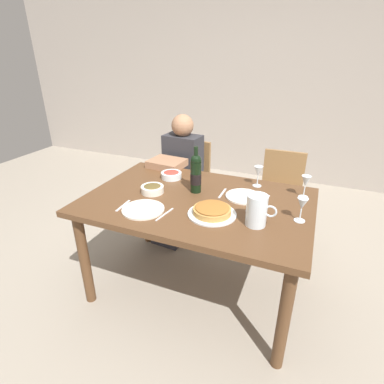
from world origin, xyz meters
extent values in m
plane|color=gray|center=(0.00, 0.00, 0.00)|extent=(8.00, 8.00, 0.00)
cube|color=#A3998E|center=(0.00, 2.56, 1.40)|extent=(8.00, 0.10, 2.80)
cube|color=brown|center=(0.00, 0.00, 0.74)|extent=(1.50, 1.00, 0.04)
cylinder|color=brown|center=(-0.67, -0.42, 0.36)|extent=(0.07, 0.07, 0.72)
cylinder|color=brown|center=(0.67, -0.42, 0.36)|extent=(0.07, 0.07, 0.72)
cylinder|color=brown|center=(-0.67, 0.42, 0.36)|extent=(0.07, 0.07, 0.72)
cylinder|color=brown|center=(0.67, 0.42, 0.36)|extent=(0.07, 0.07, 0.72)
cylinder|color=black|center=(-0.06, 0.11, 0.87)|extent=(0.08, 0.08, 0.22)
sphere|color=black|center=(-0.06, 0.11, 0.99)|extent=(0.08, 0.08, 0.08)
cylinder|color=black|center=(-0.06, 0.11, 1.05)|extent=(0.03, 0.03, 0.09)
cylinder|color=black|center=(-0.06, 0.11, 0.86)|extent=(0.08, 0.08, 0.08)
cylinder|color=silver|center=(0.43, -0.18, 0.85)|extent=(0.12, 0.12, 0.19)
cylinder|color=silver|center=(0.43, -0.18, 0.82)|extent=(0.11, 0.11, 0.11)
torus|color=silver|center=(0.51, -0.18, 0.86)|extent=(0.07, 0.01, 0.07)
cylinder|color=silver|center=(0.16, -0.16, 0.77)|extent=(0.30, 0.30, 0.01)
cylinder|color=#C18E47|center=(0.16, -0.16, 0.79)|extent=(0.23, 0.23, 0.03)
ellipsoid|color=#9E6028|center=(0.16, -0.16, 0.81)|extent=(0.21, 0.21, 0.02)
cylinder|color=silver|center=(-0.33, 0.27, 0.78)|extent=(0.16, 0.16, 0.05)
ellipsoid|color=#B2382D|center=(-0.33, 0.27, 0.80)|extent=(0.13, 0.13, 0.03)
cylinder|color=silver|center=(-0.33, -0.02, 0.78)|extent=(0.16, 0.16, 0.05)
ellipsoid|color=brown|center=(-0.33, -0.02, 0.80)|extent=(0.13, 0.13, 0.03)
cylinder|color=silver|center=(0.66, -0.04, 0.76)|extent=(0.06, 0.06, 0.00)
cylinder|color=silver|center=(0.66, -0.04, 0.80)|extent=(0.01, 0.01, 0.07)
cone|color=silver|center=(0.66, -0.04, 0.87)|extent=(0.06, 0.06, 0.07)
cylinder|color=silver|center=(0.66, 0.31, 0.76)|extent=(0.06, 0.06, 0.00)
cylinder|color=silver|center=(0.66, 0.31, 0.80)|extent=(0.01, 0.01, 0.08)
cone|color=silver|center=(0.66, 0.31, 0.88)|extent=(0.06, 0.06, 0.08)
cylinder|color=silver|center=(0.33, 0.37, 0.76)|extent=(0.06, 0.06, 0.00)
cylinder|color=silver|center=(0.33, 0.37, 0.80)|extent=(0.01, 0.01, 0.07)
cone|color=silver|center=(0.33, 0.37, 0.88)|extent=(0.06, 0.06, 0.08)
cylinder|color=white|center=(0.28, 0.15, 0.77)|extent=(0.24, 0.24, 0.01)
cylinder|color=silver|center=(-0.26, -0.28, 0.77)|extent=(0.27, 0.27, 0.01)
cube|color=silver|center=(0.13, 0.15, 0.76)|extent=(0.02, 0.16, 0.00)
cube|color=silver|center=(0.43, 0.15, 0.76)|extent=(0.03, 0.18, 0.00)
cube|color=silver|center=(-0.11, -0.28, 0.76)|extent=(0.04, 0.18, 0.00)
cube|color=silver|center=(-0.41, -0.28, 0.76)|extent=(0.02, 0.16, 0.00)
cube|color=olive|center=(-0.45, 0.81, 0.46)|extent=(0.43, 0.43, 0.02)
cube|color=olive|center=(-0.43, 0.99, 0.67)|extent=(0.36, 0.06, 0.40)
cylinder|color=olive|center=(-0.63, 0.65, 0.23)|extent=(0.04, 0.04, 0.45)
cylinder|color=olive|center=(-0.30, 0.62, 0.23)|extent=(0.04, 0.04, 0.45)
cylinder|color=olive|center=(-0.60, 0.99, 0.23)|extent=(0.04, 0.04, 0.45)
cylinder|color=olive|center=(-0.27, 0.96, 0.23)|extent=(0.04, 0.04, 0.45)
cube|color=#2D2D33|center=(-0.45, 0.77, 0.72)|extent=(0.36, 0.23, 0.50)
sphere|color=#9E7051|center=(-0.45, 0.77, 1.06)|extent=(0.20, 0.20, 0.20)
cube|color=#33333D|center=(-0.47, 0.58, 0.47)|extent=(0.34, 0.41, 0.14)
cube|color=#33333D|center=(-0.48, 0.43, 0.20)|extent=(0.28, 0.14, 0.40)
cube|color=#9E7051|center=(-0.48, 0.49, 0.79)|extent=(0.31, 0.27, 0.06)
cube|color=olive|center=(0.45, 0.79, 0.46)|extent=(0.40, 0.40, 0.02)
cube|color=olive|center=(0.45, 0.97, 0.67)|extent=(0.36, 0.03, 0.40)
cylinder|color=olive|center=(0.28, 0.62, 0.23)|extent=(0.04, 0.04, 0.45)
cylinder|color=olive|center=(0.62, 0.62, 0.23)|extent=(0.04, 0.04, 0.45)
cylinder|color=olive|center=(0.28, 0.96, 0.23)|extent=(0.04, 0.04, 0.45)
cylinder|color=olive|center=(0.62, 0.96, 0.23)|extent=(0.04, 0.04, 0.45)
camera|label=1|loc=(0.67, -1.71, 1.67)|focal=28.53mm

